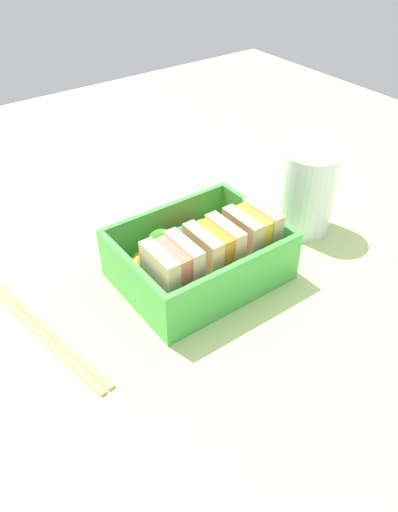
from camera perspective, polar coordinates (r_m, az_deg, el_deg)
ground_plane at (r=53.96cm, az=-0.00°, el=-3.09°), size 120.00×120.00×2.00cm
bento_tray at (r=52.92cm, az=-0.00°, el=-1.79°), size 16.36×12.79×1.20cm
bento_rim at (r=51.12cm, az=-0.00°, el=0.69°), size 16.36×12.79×4.57cm
sandwich_left at (r=51.56cm, az=5.99°, el=2.05°), size 4.06×4.95×6.34cm
sandwich_center_left at (r=49.02cm, az=1.71°, el=0.09°), size 4.06×4.95×6.34cm
sandwich_center at (r=46.84cm, az=-3.01°, el=-2.07°), size 4.06×4.95×6.34cm
carrot_stick_far_left at (r=56.23cm, az=3.42°, el=2.60°), size 3.11×5.49×1.49cm
strawberry_left at (r=54.63cm, az=0.45°, el=2.58°), size 2.95×2.95×3.55cm
strawberry_far_left at (r=53.61cm, az=-1.57°, el=1.81°), size 2.99×2.99×3.59cm
broccoli_floret at (r=51.71cm, az=-4.28°, el=1.32°), size 3.05×3.05×4.15cm
carrot_stick_left at (r=51.82cm, az=-7.37°, el=-1.44°), size 3.72×3.69×1.23cm
chopstick_pair at (r=49.09cm, az=-17.15°, el=-8.27°), size 4.76×18.80×0.70cm
drinking_glass at (r=59.07cm, az=12.48°, el=7.08°), size 6.27×6.27×9.89cm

